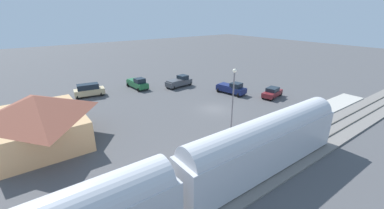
{
  "coord_description": "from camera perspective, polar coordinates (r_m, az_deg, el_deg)",
  "views": [
    {
      "loc": [
        -25.5,
        22.93,
        13.59
      ],
      "look_at": [
        1.47,
        3.09,
        1.0
      ],
      "focal_mm": 22.8,
      "sensor_mm": 36.0,
      "label": 1
    }
  ],
  "objects": [
    {
      "name": "platform",
      "position": [
        30.77,
        17.67,
        -6.35
      ],
      "size": [
        3.2,
        46.0,
        0.3
      ],
      "color": "#B7B2A8",
      "rests_on": "ground"
    },
    {
      "name": "pickup_charcoal",
      "position": [
        47.91,
        -3.0,
        5.38
      ],
      "size": [
        2.64,
        5.61,
        2.14
      ],
      "color": "#47494F",
      "rests_on": "ground"
    },
    {
      "name": "ground_plane",
      "position": [
        36.89,
        5.22,
        -1.1
      ],
      "size": [
        200.0,
        200.0,
        0.0
      ],
      "primitive_type": "plane",
      "color": "#4C4C4F"
    },
    {
      "name": "light_pole_near_platform",
      "position": [
        27.92,
        9.61,
        2.33
      ],
      "size": [
        0.44,
        0.44,
        7.93
      ],
      "color": "#515156",
      "rests_on": "ground"
    },
    {
      "name": "pedestrian_on_platform",
      "position": [
        28.45,
        16.8,
        -5.99
      ],
      "size": [
        0.36,
        0.36,
        1.71
      ],
      "color": "brown",
      "rests_on": "platform"
    },
    {
      "name": "suv_tan",
      "position": [
        45.71,
        -22.96,
        3.15
      ],
      "size": [
        2.67,
        5.14,
        2.22
      ],
      "color": "#C6B284",
      "rests_on": "ground"
    },
    {
      "name": "pedestrian_waiting_far",
      "position": [
        34.41,
        22.03,
        -1.94
      ],
      "size": [
        0.36,
        0.36,
        1.71
      ],
      "color": "brown",
      "rests_on": "platform"
    },
    {
      "name": "pickup_green",
      "position": [
        47.92,
        -12.62,
        4.91
      ],
      "size": [
        5.51,
        2.75,
        2.14
      ],
      "color": "#236638",
      "rests_on": "ground"
    },
    {
      "name": "railway_track",
      "position": [
        28.99,
        24.03,
        -9.11
      ],
      "size": [
        4.8,
        70.0,
        0.3
      ],
      "color": "slate",
      "rests_on": "ground"
    },
    {
      "name": "sedan_maroon",
      "position": [
        43.88,
        18.27,
        2.7
      ],
      "size": [
        2.75,
        4.79,
        1.74
      ],
      "color": "maroon",
      "rests_on": "ground"
    },
    {
      "name": "pickup_navy",
      "position": [
        44.16,
        9.25,
        3.81
      ],
      "size": [
        5.67,
        3.26,
        2.14
      ],
      "color": "navy",
      "rests_on": "ground"
    },
    {
      "name": "station_building",
      "position": [
        31.42,
        -32.22,
        -2.76
      ],
      "size": [
        12.03,
        9.17,
        5.45
      ],
      "color": "tan",
      "rests_on": "ground"
    }
  ]
}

